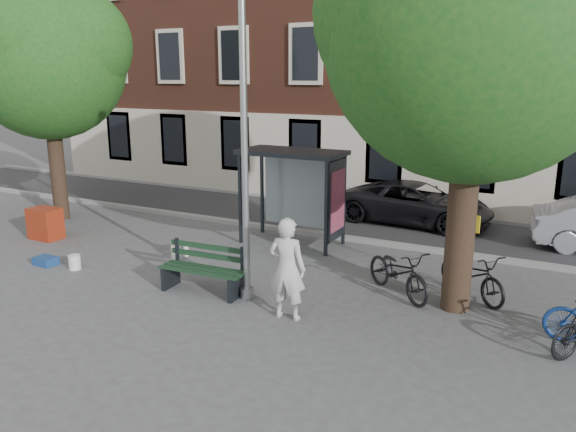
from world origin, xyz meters
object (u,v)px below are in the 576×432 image
(bus_shelter, at_px, (306,176))
(notice_sign, at_px, (472,238))
(bike_a, at_px, (472,274))
(painter, at_px, (287,269))
(bike_c, at_px, (398,272))
(lamppost, at_px, (245,168))
(car_dark, at_px, (416,203))
(red_stand, at_px, (45,224))
(bench, at_px, (204,271))

(bus_shelter, bearing_deg, notice_sign, -16.90)
(bike_a, distance_m, notice_sign, 0.81)
(bus_shelter, relative_size, notice_sign, 1.68)
(painter, bearing_deg, bike_c, -132.09)
(lamppost, xyz_separation_m, bike_c, (2.76, 1.64, -2.25))
(bike_a, relative_size, car_dark, 0.42)
(painter, distance_m, bike_a, 4.06)
(lamppost, distance_m, bike_c, 3.92)
(bike_c, bearing_deg, notice_sign, -13.66)
(lamppost, bearing_deg, red_stand, 171.48)
(car_dark, xyz_separation_m, red_stand, (-8.96, -6.63, -0.21))
(bench, height_order, bike_a, bike_a)
(bus_shelter, height_order, bench, bus_shelter)
(red_stand, relative_size, notice_sign, 0.53)
(painter, height_order, bike_c, painter)
(bike_c, height_order, notice_sign, notice_sign)
(lamppost, height_order, notice_sign, lamppost)
(bike_a, bearing_deg, lamppost, 158.50)
(painter, relative_size, bike_c, 0.99)
(car_dark, bearing_deg, bike_c, -164.31)
(bus_shelter, bearing_deg, car_dark, 60.21)
(notice_sign, bearing_deg, bench, -135.26)
(bike_a, xyz_separation_m, car_dark, (-2.69, 5.51, 0.14))
(bike_c, relative_size, notice_sign, 1.20)
(bench, distance_m, bike_c, 4.18)
(bench, distance_m, notice_sign, 5.84)
(lamppost, height_order, car_dark, lamppost)
(bench, bearing_deg, bike_a, 20.75)
(bus_shelter, relative_size, bike_c, 1.40)
(bench, bearing_deg, bike_c, 21.07)
(painter, relative_size, bench, 1.02)
(bike_c, relative_size, red_stand, 2.26)
(bus_shelter, bearing_deg, bike_a, -21.21)
(car_dark, bearing_deg, bus_shelter, 154.07)
(lamppost, height_order, painter, lamppost)
(bus_shelter, distance_m, car_dark, 4.39)
(lamppost, distance_m, car_dark, 8.18)
(red_stand, xyz_separation_m, notice_sign, (11.53, 1.57, 0.74))
(bike_c, bearing_deg, bike_a, -29.55)
(lamppost, bearing_deg, bench, -174.56)
(car_dark, distance_m, notice_sign, 5.70)
(red_stand, bearing_deg, notice_sign, 7.75)
(bus_shelter, xyz_separation_m, bike_c, (3.37, -2.47, -1.38))
(bike_c, relative_size, car_dark, 0.43)
(painter, relative_size, notice_sign, 1.19)
(bike_a, bearing_deg, red_stand, 135.71)
(red_stand, bearing_deg, bike_c, 2.89)
(painter, distance_m, bike_c, 2.67)
(bus_shelter, relative_size, bench, 1.44)
(lamppost, relative_size, bus_shelter, 2.14)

